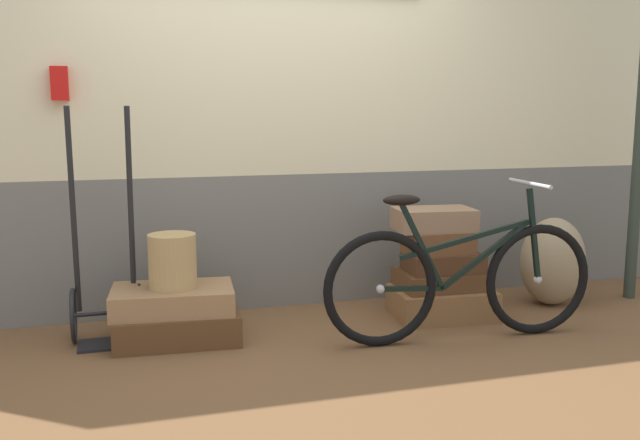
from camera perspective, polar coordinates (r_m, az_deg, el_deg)
ground at (r=4.18m, az=-1.16°, el=-10.17°), size 8.45×5.20×0.06m
station_building at (r=4.77m, az=-3.85°, el=8.78°), size 6.45×0.74×2.64m
suitcase_0 at (r=4.22m, az=-11.55°, el=-8.46°), size 0.74×0.49×0.18m
suitcase_1 at (r=4.19m, az=-11.89°, el=-6.33°), size 0.74×0.50×0.14m
suitcase_2 at (r=4.67m, az=9.89°, el=-6.64°), size 0.67×0.50×0.19m
suitcase_3 at (r=4.66m, az=9.75°, el=-4.76°), size 0.56×0.42×0.11m
suitcase_4 at (r=4.62m, az=9.96°, el=-3.38°), size 0.50×0.36×0.12m
suitcase_5 at (r=4.57m, az=9.60°, el=-1.81°), size 0.42×0.27×0.15m
suitcase_6 at (r=4.58m, az=9.24°, el=0.06°), size 0.53×0.38×0.14m
wicker_basket at (r=4.14m, az=-11.91°, el=-3.28°), size 0.28×0.28×0.31m
luggage_trolley at (r=4.28m, az=-17.01°, el=-5.47°), size 0.40×0.38×1.36m
burlap_sack at (r=5.10m, az=18.40°, el=-3.21°), size 0.46×0.39×0.61m
bicycle at (r=4.17m, az=11.36°, el=-4.82°), size 1.66×0.46×0.93m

